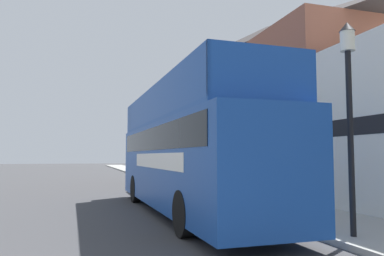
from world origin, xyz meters
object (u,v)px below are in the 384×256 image
tour_bus (186,156)px  lamp_post_second (219,116)px  parked_car_ahead_of_bus (157,179)px  lamp_post_third (169,130)px  lamp_post_nearest (349,87)px

tour_bus → lamp_post_second: 4.35m
parked_car_ahead_of_bus → lamp_post_third: 5.05m
tour_bus → parked_car_ahead_of_bus: (0.59, 7.59, -1.19)m
lamp_post_nearest → lamp_post_second: size_ratio=0.94×
tour_bus → parked_car_ahead_of_bus: bearing=84.7°
lamp_post_nearest → lamp_post_second: lamp_post_second is taller
lamp_post_second → lamp_post_third: (-0.26, 8.25, -0.04)m
tour_bus → lamp_post_nearest: lamp_post_nearest is taller
lamp_post_nearest → tour_bus: bearing=114.8°
lamp_post_third → tour_bus: bearing=-100.7°
tour_bus → lamp_post_nearest: (2.35, -5.08, 1.55)m
tour_bus → lamp_post_second: size_ratio=2.26×
parked_car_ahead_of_bus → lamp_post_nearest: (1.77, -12.67, 2.74)m
parked_car_ahead_of_bus → lamp_post_nearest: size_ratio=0.92×
tour_bus → lamp_post_third: bearing=78.4°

